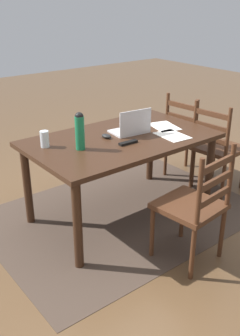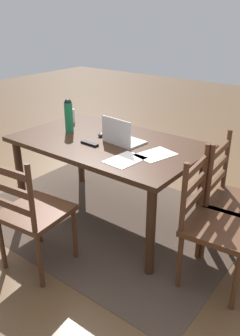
% 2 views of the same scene
% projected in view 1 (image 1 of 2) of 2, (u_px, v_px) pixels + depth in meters
% --- Properties ---
extents(ground_plane, '(14.00, 14.00, 0.00)m').
position_uv_depth(ground_plane, '(121.00, 214.00, 3.67)').
color(ground_plane, brown).
extents(area_rug, '(2.38, 1.74, 0.01)m').
position_uv_depth(area_rug, '(121.00, 214.00, 3.67)').
color(area_rug, '#47382D').
rests_on(area_rug, ground).
extents(dining_table, '(1.61, 0.97, 0.76)m').
position_uv_depth(dining_table, '(121.00, 147.00, 3.40)').
color(dining_table, '#382114').
rests_on(dining_table, ground).
extents(chair_far_head, '(0.48, 0.48, 0.95)m').
position_uv_depth(chair_far_head, '(194.00, 206.00, 2.87)').
color(chair_far_head, '#4C2B19').
rests_on(chair_far_head, ground).
extents(chair_left_far, '(0.48, 0.48, 0.95)m').
position_uv_depth(chair_left_far, '(218.00, 148.00, 3.96)').
color(chair_left_far, '#4C2B19').
rests_on(chair_left_far, ground).
extents(chair_left_near, '(0.47, 0.47, 0.95)m').
position_uv_depth(chair_left_near, '(189.00, 138.00, 4.24)').
color(chair_left_near, '#4C2B19').
rests_on(chair_left_near, ground).
extents(laptop, '(0.34, 0.25, 0.23)m').
position_uv_depth(laptop, '(132.00, 127.00, 3.43)').
color(laptop, silver).
rests_on(laptop, dining_table).
extents(water_bottle, '(0.07, 0.07, 0.30)m').
position_uv_depth(water_bottle, '(80.00, 130.00, 3.04)').
color(water_bottle, '#197247').
rests_on(water_bottle, dining_table).
extents(drinking_glass, '(0.07, 0.07, 0.13)m').
position_uv_depth(drinking_glass, '(45.00, 139.00, 3.12)').
color(drinking_glass, silver).
rests_on(drinking_glass, dining_table).
extents(computer_mouse, '(0.07, 0.11, 0.03)m').
position_uv_depth(computer_mouse, '(106.00, 136.00, 3.34)').
color(computer_mouse, black).
rests_on(computer_mouse, dining_table).
extents(tv_remote, '(0.17, 0.05, 0.02)m').
position_uv_depth(tv_remote, '(128.00, 143.00, 3.21)').
color(tv_remote, black).
rests_on(tv_remote, dining_table).
extents(paper_stack_left, '(0.28, 0.34, 0.00)m').
position_uv_depth(paper_stack_left, '(164.00, 126.00, 3.63)').
color(paper_stack_left, white).
rests_on(paper_stack_left, dining_table).
extents(paper_stack_right, '(0.24, 0.31, 0.00)m').
position_uv_depth(paper_stack_right, '(172.00, 136.00, 3.40)').
color(paper_stack_right, white).
rests_on(paper_stack_right, dining_table).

